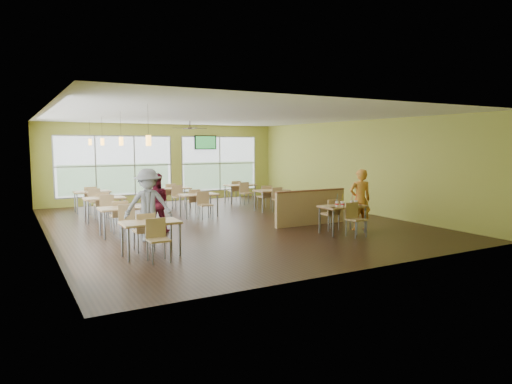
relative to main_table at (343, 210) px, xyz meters
The scene contains 20 objects.
room 3.73m from the main_table, 123.69° to the left, with size 12.00×12.04×3.20m.
window_bays 7.70m from the main_table, 127.41° to the left, with size 9.24×10.24×2.38m.
main_table is the anchor object (origin of this frame).
half_wall_divider 1.45m from the main_table, 90.00° to the left, with size 2.40×0.14×1.04m.
dining_tables 5.61m from the main_table, 122.91° to the left, with size 6.92×8.72×0.87m.
pendant_lights 6.62m from the main_table, 144.75° to the left, with size 0.11×7.31×0.86m.
ceiling_fan 6.73m from the main_table, 108.43° to the left, with size 1.25×1.25×0.29m.
tv_backwall 9.08m from the main_table, 91.29° to the left, with size 1.00×0.07×0.60m.
man_plaid 0.77m from the main_table, 10.39° to the left, with size 0.62×0.41×1.70m, color orange.
patron_maroon 5.02m from the main_table, 150.06° to the left, with size 0.78×0.61×1.61m, color maroon.
patron_grey 5.06m from the main_table, 161.94° to the left, with size 1.15×0.66×1.78m, color slate.
cup_blue 0.35m from the main_table, 159.78° to the right, with size 0.10×0.10×0.37m.
cup_yellow 0.30m from the main_table, 132.10° to the right, with size 0.10×0.10×0.36m.
cup_red_near 0.31m from the main_table, 47.29° to the right, with size 0.10×0.10×0.37m.
cup_red_far 0.41m from the main_table, 23.95° to the right, with size 0.09×0.09×0.34m.
food_basket 0.43m from the main_table, ahead, with size 0.21×0.21×0.05m.
ketchup_cup 0.52m from the main_table, 15.00° to the right, with size 0.05×0.05×0.02m, color #920011.
wrapper_left 0.56m from the main_table, 157.72° to the right, with size 0.17×0.16×0.04m, color #9A774A.
wrapper_mid 0.19m from the main_table, 40.01° to the left, with size 0.22×0.19×0.05m, color #9A774A.
wrapper_right 0.46m from the main_table, 38.28° to the right, with size 0.15×0.13×0.04m, color #9A774A.
Camera 1 is at (-5.87, -12.41, 2.38)m, focal length 32.00 mm.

